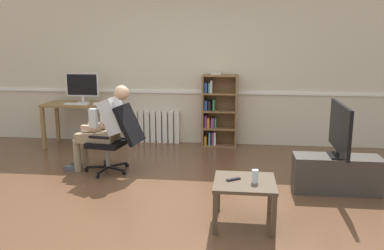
# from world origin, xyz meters

# --- Properties ---
(ground_plane) EXTENTS (18.00, 18.00, 0.00)m
(ground_plane) POSITION_xyz_m (0.00, 0.00, 0.00)
(ground_plane) COLOR brown
(back_wall) EXTENTS (12.00, 0.13, 2.70)m
(back_wall) POSITION_xyz_m (0.00, 2.65, 1.35)
(back_wall) COLOR beige
(back_wall) RESTS_ON ground_plane
(computer_desk) EXTENTS (1.20, 0.62, 0.76)m
(computer_desk) POSITION_xyz_m (-1.94, 2.15, 0.64)
(computer_desk) COLOR olive
(computer_desk) RESTS_ON ground_plane
(imac_monitor) EXTENTS (0.57, 0.14, 0.51)m
(imac_monitor) POSITION_xyz_m (-1.92, 2.23, 1.05)
(imac_monitor) COLOR silver
(imac_monitor) RESTS_ON computer_desk
(keyboard) EXTENTS (0.41, 0.12, 0.02)m
(keyboard) POSITION_xyz_m (-1.94, 2.01, 0.77)
(keyboard) COLOR white
(keyboard) RESTS_ON computer_desk
(computer_mouse) EXTENTS (0.06, 0.10, 0.03)m
(computer_mouse) POSITION_xyz_m (-1.62, 2.03, 0.77)
(computer_mouse) COLOR white
(computer_mouse) RESTS_ON computer_desk
(bookshelf) EXTENTS (0.60, 0.29, 1.27)m
(bookshelf) POSITION_xyz_m (0.40, 2.44, 0.61)
(bookshelf) COLOR brown
(bookshelf) RESTS_ON ground_plane
(radiator) EXTENTS (0.95, 0.08, 0.57)m
(radiator) POSITION_xyz_m (-0.76, 2.54, 0.29)
(radiator) COLOR white
(radiator) RESTS_ON ground_plane
(office_chair) EXTENTS (0.85, 0.62, 0.97)m
(office_chair) POSITION_xyz_m (-0.89, 0.82, 0.52)
(office_chair) COLOR black
(office_chair) RESTS_ON ground_plane
(person_seated) EXTENTS (0.99, 0.45, 1.23)m
(person_seated) POSITION_xyz_m (-1.08, 0.85, 0.65)
(person_seated) COLOR #937F60
(person_seated) RESTS_ON ground_plane
(tv_stand) EXTENTS (1.03, 0.37, 0.44)m
(tv_stand) POSITION_xyz_m (1.97, 0.45, 0.22)
(tv_stand) COLOR #3D3833
(tv_stand) RESTS_ON ground_plane
(tv_screen) EXTENTS (0.20, 0.98, 0.64)m
(tv_screen) POSITION_xyz_m (1.97, 0.45, 0.78)
(tv_screen) COLOR black
(tv_screen) RESTS_ON tv_stand
(coffee_table) EXTENTS (0.61, 0.60, 0.45)m
(coffee_table) POSITION_xyz_m (0.85, -0.57, 0.38)
(coffee_table) COLOR #4C3D2D
(coffee_table) RESTS_ON ground_plane
(drinking_glass) EXTENTS (0.07, 0.07, 0.13)m
(drinking_glass) POSITION_xyz_m (0.94, -0.61, 0.52)
(drinking_glass) COLOR silver
(drinking_glass) RESTS_ON coffee_table
(spare_remote) EXTENTS (0.14, 0.11, 0.02)m
(spare_remote) POSITION_xyz_m (0.73, -0.56, 0.46)
(spare_remote) COLOR black
(spare_remote) RESTS_ON coffee_table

